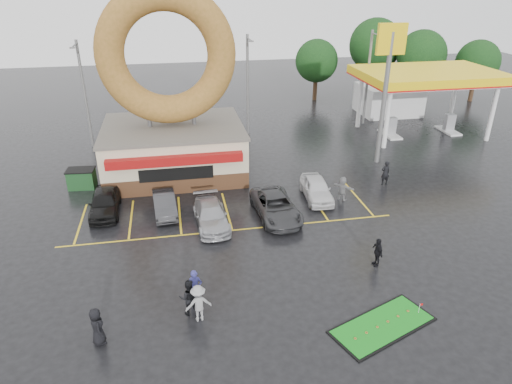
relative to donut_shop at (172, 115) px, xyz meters
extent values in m
plane|color=black|center=(3.00, -12.97, -4.46)|extent=(120.00, 120.00, 0.00)
cube|color=#472B19|center=(0.00, 0.03, -3.86)|extent=(10.00, 8.00, 1.20)
cube|color=beige|center=(0.00, 0.03, -2.11)|extent=(10.00, 8.00, 2.30)
cube|color=#59544C|center=(0.00, 0.03, -0.86)|extent=(10.20, 8.20, 0.20)
cube|color=maroon|center=(0.00, -4.27, -1.86)|extent=(9.00, 0.60, 0.60)
cylinder|color=slate|center=(-1.60, 0.03, -0.16)|extent=(0.30, 0.30, 1.20)
cylinder|color=slate|center=(1.60, 0.03, -0.16)|extent=(0.30, 0.30, 1.20)
torus|color=brown|center=(0.00, 0.03, 4.24)|extent=(9.60, 2.00, 9.60)
cylinder|color=silver|center=(18.00, 2.03, -1.96)|extent=(0.40, 0.40, 5.00)
cylinder|color=silver|center=(28.00, 2.03, -1.96)|extent=(0.40, 0.40, 5.00)
cylinder|color=silver|center=(18.00, 8.03, -1.96)|extent=(0.40, 0.40, 5.00)
cylinder|color=silver|center=(28.00, 8.03, -1.96)|extent=(0.40, 0.40, 5.00)
cube|color=silver|center=(23.00, 5.03, 0.79)|extent=(12.00, 8.00, 0.50)
cube|color=yellow|center=(23.00, 5.03, 1.09)|extent=(12.30, 8.30, 0.70)
cube|color=#99999E|center=(20.00, 5.03, -3.56)|extent=(0.90, 0.60, 1.60)
cube|color=#99999E|center=(26.00, 5.03, -3.56)|extent=(0.90, 0.60, 1.60)
cube|color=silver|center=(23.00, 12.03, -2.96)|extent=(6.00, 5.00, 3.00)
cylinder|color=slate|center=(16.00, -0.97, 0.54)|extent=(0.36, 0.36, 10.00)
cube|color=yellow|center=(16.00, -0.97, 5.04)|extent=(2.20, 0.30, 2.20)
cylinder|color=slate|center=(-7.00, 7.03, 0.04)|extent=(0.24, 0.24, 9.00)
cylinder|color=slate|center=(-7.00, 6.03, 4.24)|extent=(0.12, 2.00, 0.12)
cube|color=slate|center=(-7.00, 5.03, 4.19)|extent=(0.40, 0.18, 0.12)
cylinder|color=slate|center=(7.00, 8.03, 0.04)|extent=(0.24, 0.24, 9.00)
cylinder|color=slate|center=(7.00, 7.03, 4.24)|extent=(0.12, 2.00, 0.12)
cube|color=slate|center=(7.00, 6.03, 4.19)|extent=(0.40, 0.18, 0.12)
cylinder|color=slate|center=(19.00, 9.03, 0.04)|extent=(0.24, 0.24, 9.00)
cylinder|color=slate|center=(19.00, 8.03, 4.24)|extent=(0.12, 2.00, 0.12)
cube|color=slate|center=(19.00, 7.03, 4.19)|extent=(0.40, 0.18, 0.12)
cylinder|color=#332114|center=(29.00, 17.03, -3.02)|extent=(0.50, 0.50, 2.88)
sphere|color=black|center=(29.00, 17.03, 0.74)|extent=(5.60, 5.60, 5.60)
cylinder|color=#332114|center=(35.00, 15.03, -3.20)|extent=(0.50, 0.50, 2.52)
sphere|color=black|center=(35.00, 15.03, 0.09)|extent=(4.90, 4.90, 4.90)
cylinder|color=#332114|center=(25.00, 21.03, -2.84)|extent=(0.50, 0.50, 3.24)
sphere|color=black|center=(25.00, 21.03, 1.39)|extent=(6.30, 6.30, 6.30)
cylinder|color=#332114|center=(17.00, 19.03, -3.20)|extent=(0.50, 0.50, 2.52)
sphere|color=black|center=(17.00, 19.03, 0.09)|extent=(4.90, 4.90, 4.90)
imported|color=black|center=(-4.60, -5.89, -3.72)|extent=(1.83, 4.41, 1.49)
imported|color=#2C2C2F|center=(-0.88, -6.62, -3.83)|extent=(1.62, 3.94, 1.27)
imported|color=#9FA0A4|center=(1.85, -8.66, -3.80)|extent=(2.11, 4.66, 1.32)
imported|color=#323335|center=(5.91, -8.41, -3.75)|extent=(2.68, 5.26, 1.43)
imported|color=silver|center=(9.18, -6.40, -3.75)|extent=(1.99, 4.33, 1.44)
imported|color=navy|center=(0.43, -15.82, -3.57)|extent=(0.67, 0.46, 1.78)
imported|color=black|center=(0.11, -16.44, -3.58)|extent=(0.86, 0.67, 1.77)
imported|color=gray|center=(0.50, -16.94, -3.57)|extent=(1.24, 0.83, 1.78)
imported|color=black|center=(-3.67, -17.56, -3.61)|extent=(0.78, 0.97, 1.72)
imported|color=black|center=(9.92, -14.45, -3.67)|extent=(0.44, 0.95, 1.59)
imported|color=gray|center=(10.81, -6.93, -3.63)|extent=(1.41, 1.47, 1.67)
imported|color=black|center=(14.70, -5.15, -3.56)|extent=(0.67, 0.46, 1.80)
cube|color=#1B4821|center=(-6.61, -1.64, -3.81)|extent=(1.90, 1.35, 1.30)
cube|color=black|center=(8.28, -18.83, -4.44)|extent=(5.12, 3.61, 0.05)
cube|color=#157E1A|center=(8.28, -18.83, -4.41)|extent=(4.84, 3.33, 0.03)
cylinder|color=silver|center=(10.19, -18.42, -4.14)|extent=(0.02, 0.02, 0.53)
cube|color=red|center=(10.26, -18.42, -3.93)|extent=(0.14, 0.01, 0.10)
camera|label=1|loc=(0.04, -32.82, 9.41)|focal=32.00mm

